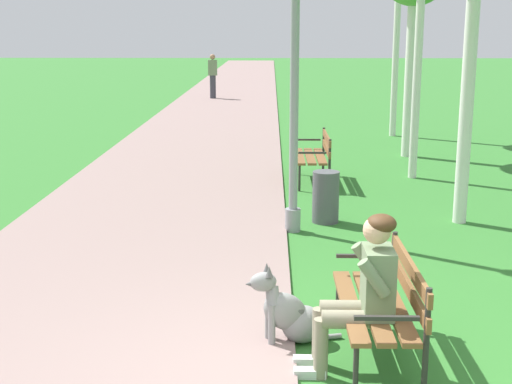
{
  "coord_description": "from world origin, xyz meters",
  "views": [
    {
      "loc": [
        -0.38,
        -4.62,
        2.57
      ],
      "look_at": [
        -0.53,
        2.69,
        0.9
      ],
      "focal_mm": 50.3,
      "sensor_mm": 36.0,
      "label": 1
    }
  ],
  "objects_px": {
    "park_bench_mid": "(316,153)",
    "lamp_post_near": "(294,77)",
    "person_seated_on_near_bench": "(363,288)",
    "pedestrian_distant": "(213,76)",
    "park_bench_near": "(385,298)",
    "dog_grey": "(291,314)",
    "litter_bin": "(326,197)"
  },
  "relations": [
    {
      "from": "dog_grey",
      "to": "litter_bin",
      "type": "xyz_separation_m",
      "value": [
        0.57,
        3.86,
        0.09
      ]
    },
    {
      "from": "person_seated_on_near_bench",
      "to": "litter_bin",
      "type": "relative_size",
      "value": 1.79
    },
    {
      "from": "dog_grey",
      "to": "litter_bin",
      "type": "relative_size",
      "value": 1.18
    },
    {
      "from": "park_bench_mid",
      "to": "lamp_post_near",
      "type": "bearing_deg",
      "value": -98.85
    },
    {
      "from": "park_bench_mid",
      "to": "litter_bin",
      "type": "height_order",
      "value": "park_bench_mid"
    },
    {
      "from": "park_bench_near",
      "to": "lamp_post_near",
      "type": "height_order",
      "value": "lamp_post_near"
    },
    {
      "from": "park_bench_mid",
      "to": "dog_grey",
      "type": "distance_m",
      "value": 6.47
    },
    {
      "from": "park_bench_mid",
      "to": "park_bench_near",
      "type": "bearing_deg",
      "value": -88.81
    },
    {
      "from": "park_bench_near",
      "to": "litter_bin",
      "type": "relative_size",
      "value": 2.14
    },
    {
      "from": "park_bench_near",
      "to": "park_bench_mid",
      "type": "xyz_separation_m",
      "value": [
        -0.14,
        6.7,
        0.0
      ]
    },
    {
      "from": "person_seated_on_near_bench",
      "to": "litter_bin",
      "type": "distance_m",
      "value": 4.37
    },
    {
      "from": "park_bench_near",
      "to": "pedestrian_distant",
      "type": "relative_size",
      "value": 0.91
    },
    {
      "from": "dog_grey",
      "to": "pedestrian_distant",
      "type": "height_order",
      "value": "pedestrian_distant"
    },
    {
      "from": "dog_grey",
      "to": "park_bench_mid",
      "type": "bearing_deg",
      "value": 84.77
    },
    {
      "from": "person_seated_on_near_bench",
      "to": "dog_grey",
      "type": "distance_m",
      "value": 0.84
    },
    {
      "from": "lamp_post_near",
      "to": "park_bench_mid",
      "type": "bearing_deg",
      "value": 81.15
    },
    {
      "from": "dog_grey",
      "to": "pedestrian_distant",
      "type": "bearing_deg",
      "value": 96.31
    },
    {
      "from": "park_bench_mid",
      "to": "pedestrian_distant",
      "type": "xyz_separation_m",
      "value": [
        -2.92,
        14.64,
        0.33
      ]
    },
    {
      "from": "person_seated_on_near_bench",
      "to": "park_bench_mid",
      "type": "bearing_deg",
      "value": 89.44
    },
    {
      "from": "lamp_post_near",
      "to": "person_seated_on_near_bench",
      "type": "bearing_deg",
      "value": -84.07
    },
    {
      "from": "pedestrian_distant",
      "to": "dog_grey",
      "type": "bearing_deg",
      "value": -83.69
    },
    {
      "from": "dog_grey",
      "to": "lamp_post_near",
      "type": "relative_size",
      "value": 0.22
    },
    {
      "from": "park_bench_mid",
      "to": "person_seated_on_near_bench",
      "type": "relative_size",
      "value": 1.2
    },
    {
      "from": "park_bench_near",
      "to": "pedestrian_distant",
      "type": "height_order",
      "value": "pedestrian_distant"
    },
    {
      "from": "park_bench_near",
      "to": "litter_bin",
      "type": "xyz_separation_m",
      "value": [
        -0.16,
        4.12,
        -0.16
      ]
    },
    {
      "from": "litter_bin",
      "to": "park_bench_near",
      "type": "bearing_deg",
      "value": -87.82
    },
    {
      "from": "person_seated_on_near_bench",
      "to": "pedestrian_distant",
      "type": "xyz_separation_m",
      "value": [
        -2.85,
        21.57,
        0.16
      ]
    },
    {
      "from": "park_bench_mid",
      "to": "person_seated_on_near_bench",
      "type": "bearing_deg",
      "value": -90.56
    },
    {
      "from": "lamp_post_near",
      "to": "pedestrian_distant",
      "type": "xyz_separation_m",
      "value": [
        -2.45,
        17.67,
        -1.14
      ]
    },
    {
      "from": "lamp_post_near",
      "to": "dog_grey",
      "type": "bearing_deg",
      "value": -91.96
    },
    {
      "from": "pedestrian_distant",
      "to": "park_bench_mid",
      "type": "bearing_deg",
      "value": -78.72
    },
    {
      "from": "park_bench_near",
      "to": "person_seated_on_near_bench",
      "type": "relative_size",
      "value": 1.2
    }
  ]
}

